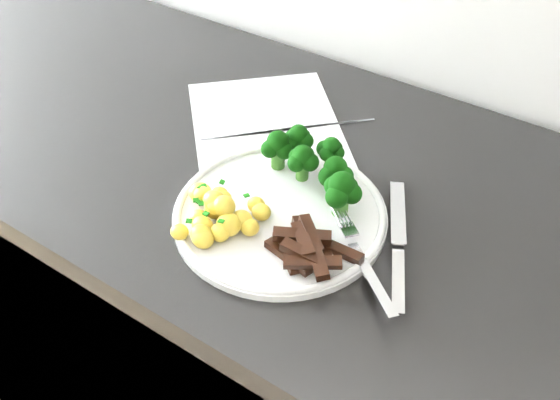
# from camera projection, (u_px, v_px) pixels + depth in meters

# --- Properties ---
(counter) EXTENTS (2.34, 0.58, 0.88)m
(counter) POSITION_uv_depth(u_px,v_px,m) (288.00, 351.00, 1.13)
(counter) COLOR black
(counter) RESTS_ON ground
(recipe_paper) EXTENTS (0.37, 0.37, 0.00)m
(recipe_paper) POSITION_uv_depth(u_px,v_px,m) (268.00, 133.00, 0.90)
(recipe_paper) COLOR white
(recipe_paper) RESTS_ON counter
(plate) EXTENTS (0.27, 0.27, 0.02)m
(plate) POSITION_uv_depth(u_px,v_px,m) (280.00, 213.00, 0.76)
(plate) COLOR white
(plate) RESTS_ON counter
(broccoli) EXTENTS (0.16, 0.11, 0.06)m
(broccoli) POSITION_uv_depth(u_px,v_px,m) (317.00, 164.00, 0.77)
(broccoli) COLOR #2E611D
(broccoli) RESTS_ON plate
(potatoes) EXTENTS (0.12, 0.11, 0.04)m
(potatoes) POSITION_uv_depth(u_px,v_px,m) (217.00, 213.00, 0.74)
(potatoes) COLOR #F1E04E
(potatoes) RESTS_ON plate
(beef_strips) EXTENTS (0.11, 0.09, 0.03)m
(beef_strips) POSITION_uv_depth(u_px,v_px,m) (306.00, 247.00, 0.70)
(beef_strips) COLOR black
(beef_strips) RESTS_ON plate
(fork) EXTENTS (0.15, 0.13, 0.02)m
(fork) POSITION_uv_depth(u_px,v_px,m) (363.00, 261.00, 0.69)
(fork) COLOR silver
(fork) RESTS_ON plate
(knife) EXTENTS (0.11, 0.20, 0.02)m
(knife) POSITION_uv_depth(u_px,v_px,m) (398.00, 258.00, 0.71)
(knife) COLOR silver
(knife) RESTS_ON plate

